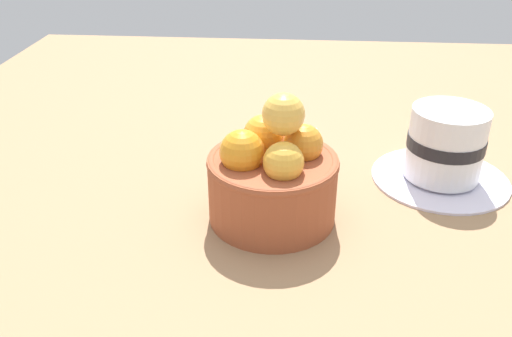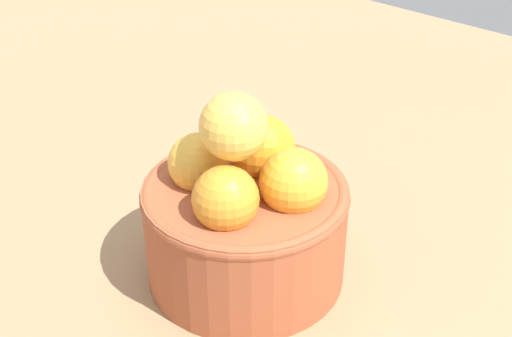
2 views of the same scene
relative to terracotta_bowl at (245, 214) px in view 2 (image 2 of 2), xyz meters
The scene contains 2 objects.
ground_plane 7.33cm from the terracotta_bowl, 83.43° to the right, with size 141.39×109.17×4.73cm, color #997551.
terracotta_bowl is the anchor object (origin of this frame).
Camera 2 is at (25.53, -28.02, 31.90)cm, focal length 49.88 mm.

